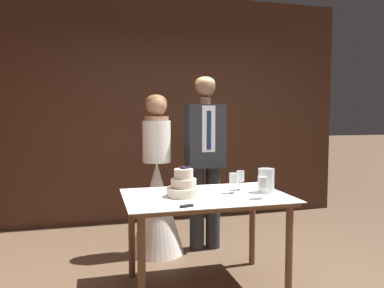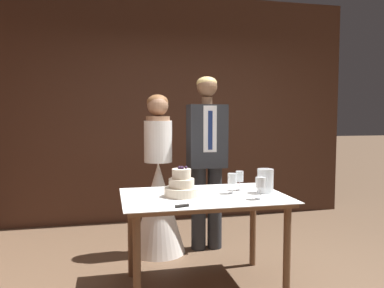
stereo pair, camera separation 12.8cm
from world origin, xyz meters
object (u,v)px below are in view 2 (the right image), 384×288
(cake_table, at_px, (204,206))
(wine_glass_far, at_px, (260,183))
(tiered_cake, at_px, (181,186))
(wine_glass_middle, at_px, (240,177))
(bride, at_px, (158,195))
(groom, at_px, (207,154))
(cake_knife, at_px, (191,205))
(wine_glass_near, at_px, (232,179))
(hurricane_candle, at_px, (265,181))

(cake_table, relative_size, wine_glass_far, 7.74)
(tiered_cake, relative_size, wine_glass_middle, 1.64)
(bride, height_order, groom, groom)
(wine_glass_middle, relative_size, wine_glass_far, 0.98)
(tiered_cake, height_order, cake_knife, tiered_cake)
(tiered_cake, distance_m, bride, 0.89)
(wine_glass_near, bearing_deg, groom, 89.48)
(wine_glass_far, bearing_deg, hurricane_candle, 57.83)
(wine_glass_far, bearing_deg, cake_table, 149.43)
(wine_glass_far, height_order, groom, groom)
(wine_glass_middle, relative_size, groom, 0.09)
(tiered_cake, bearing_deg, hurricane_candle, -1.72)
(wine_glass_near, distance_m, wine_glass_far, 0.28)
(wine_glass_middle, bearing_deg, bride, 129.11)
(bride, bearing_deg, wine_glass_near, -59.54)
(wine_glass_far, distance_m, groom, 1.10)
(wine_glass_far, height_order, hurricane_candle, hurricane_candle)
(bride, distance_m, groom, 0.65)
(cake_knife, bearing_deg, wine_glass_middle, 26.92)
(cake_table, height_order, wine_glass_near, wine_glass_near)
(cake_table, distance_m, cake_knife, 0.39)
(hurricane_candle, bearing_deg, wine_glass_middle, 141.14)
(tiered_cake, distance_m, wine_glass_near, 0.43)
(wine_glass_near, relative_size, wine_glass_middle, 1.00)
(tiered_cake, bearing_deg, wine_glass_far, -22.37)
(cake_table, xyz_separation_m, groom, (0.25, 0.86, 0.33))
(cake_table, bearing_deg, wine_glass_near, 3.24)
(cake_knife, xyz_separation_m, wine_glass_far, (0.56, 0.10, 0.11))
(wine_glass_near, bearing_deg, wine_glass_middle, 47.22)
(cake_knife, relative_size, wine_glass_far, 2.39)
(cake_knife, distance_m, wine_glass_middle, 0.70)
(wine_glass_middle, height_order, groom, groom)
(tiered_cake, relative_size, cake_knife, 0.68)
(wine_glass_near, relative_size, groom, 0.09)
(wine_glass_far, height_order, bride, bride)
(wine_glass_middle, relative_size, hurricane_candle, 0.84)
(bride, bearing_deg, cake_knife, -86.22)
(cake_knife, xyz_separation_m, wine_glass_near, (0.42, 0.35, 0.11))
(wine_glass_middle, height_order, wine_glass_far, wine_glass_far)
(cake_table, relative_size, cake_knife, 3.24)
(wine_glass_far, relative_size, bride, 0.10)
(wine_glass_far, distance_m, hurricane_candle, 0.25)
(wine_glass_middle, bearing_deg, wine_glass_far, -83.51)
(wine_glass_near, height_order, bride, bride)
(tiered_cake, relative_size, groom, 0.15)
(wine_glass_far, xyz_separation_m, bride, (-0.64, 1.09, -0.29))
(cake_table, distance_m, wine_glass_far, 0.49)
(hurricane_candle, bearing_deg, groom, 106.95)
(wine_glass_near, relative_size, wine_glass_far, 0.98)
(hurricane_candle, bearing_deg, wine_glass_far, -122.17)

